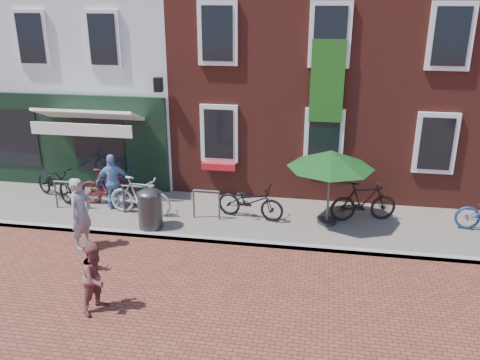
% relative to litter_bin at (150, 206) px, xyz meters
% --- Properties ---
extents(ground, '(80.00, 80.00, 0.00)m').
position_rel_litter_bin_xyz_m(ground, '(0.80, -0.43, -0.69)').
color(ground, brown).
extents(sidewalk, '(24.00, 3.00, 0.10)m').
position_rel_litter_bin_xyz_m(sidewalk, '(1.80, 1.07, -0.64)').
color(sidewalk, slate).
rests_on(sidewalk, ground).
extents(building_stucco, '(8.00, 8.00, 9.00)m').
position_rel_litter_bin_xyz_m(building_stucco, '(-4.20, 6.57, 3.81)').
color(building_stucco, silver).
rests_on(building_stucco, ground).
extents(building_brick_mid, '(6.00, 8.00, 10.00)m').
position_rel_litter_bin_xyz_m(building_brick_mid, '(2.80, 6.57, 4.31)').
color(building_brick_mid, maroon).
rests_on(building_brick_mid, ground).
extents(building_brick_right, '(6.00, 8.00, 10.00)m').
position_rel_litter_bin_xyz_m(building_brick_right, '(8.80, 6.57, 4.31)').
color(building_brick_right, maroon).
rests_on(building_brick_right, ground).
extents(litter_bin, '(0.62, 0.62, 1.14)m').
position_rel_litter_bin_xyz_m(litter_bin, '(0.00, 0.00, 0.00)').
color(litter_bin, '#373739').
rests_on(litter_bin, sidewalk).
extents(parasol, '(2.24, 2.24, 2.10)m').
position_rel_litter_bin_xyz_m(parasol, '(4.51, 1.05, 1.27)').
color(parasol, '#4C4C4F').
rests_on(parasol, sidewalk).
extents(woman, '(0.58, 0.74, 1.78)m').
position_rel_litter_bin_xyz_m(woman, '(-1.31, -1.12, 0.20)').
color(woman, gray).
rests_on(woman, ground).
extents(boy, '(0.78, 0.86, 1.43)m').
position_rel_litter_bin_xyz_m(boy, '(0.16, -3.50, 0.03)').
color(boy, brown).
rests_on(boy, ground).
extents(cafe_person, '(1.01, 0.72, 1.59)m').
position_rel_litter_bin_xyz_m(cafe_person, '(-1.42, 1.03, 0.21)').
color(cafe_person, '#6C90C5').
rests_on(cafe_person, sidewalk).
extents(bicycle_0, '(1.91, 1.51, 0.97)m').
position_rel_litter_bin_xyz_m(bicycle_0, '(-3.44, 1.44, -0.10)').
color(bicycle_0, black).
rests_on(bicycle_0, sidewalk).
extents(bicycle_1, '(1.81, 0.56, 1.08)m').
position_rel_litter_bin_xyz_m(bicycle_1, '(-1.67, 1.24, -0.05)').
color(bicycle_1, maroon).
rests_on(bicycle_1, sidewalk).
extents(bicycle_2, '(1.87, 0.70, 0.97)m').
position_rel_litter_bin_xyz_m(bicycle_2, '(-1.65, 1.38, -0.10)').
color(bicycle_2, '#0A2350').
rests_on(bicycle_2, sidewalk).
extents(bicycle_3, '(1.84, 0.69, 1.08)m').
position_rel_litter_bin_xyz_m(bicycle_3, '(-0.55, 0.76, -0.05)').
color(bicycle_3, '#A7A6A9').
rests_on(bicycle_3, sidewalk).
extents(bicycle_4, '(1.94, 0.98, 0.97)m').
position_rel_litter_bin_xyz_m(bicycle_4, '(2.46, 1.02, -0.10)').
color(bicycle_4, black).
rests_on(bicycle_4, sidewalk).
extents(bicycle_5, '(1.86, 0.95, 1.08)m').
position_rel_litter_bin_xyz_m(bicycle_5, '(5.44, 1.37, -0.05)').
color(bicycle_5, black).
rests_on(bicycle_5, sidewalk).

